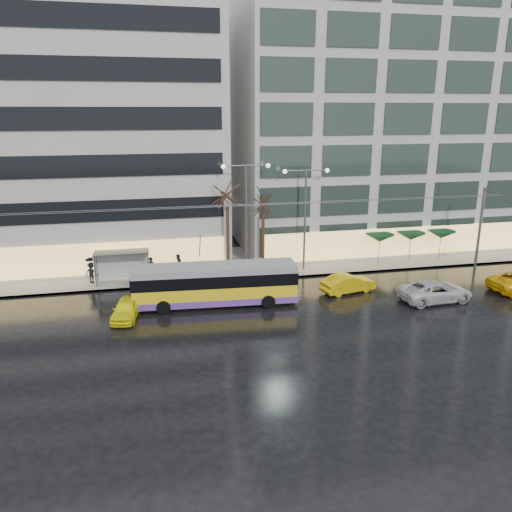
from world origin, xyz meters
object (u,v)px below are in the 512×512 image
object	(u,v)px
trolleybus	(215,286)
bus_shelter	(117,260)
street_lamp_near	(246,204)
taxi_a	(126,309)

from	to	relation	value
trolleybus	bus_shelter	distance (m)	9.27
bus_shelter	street_lamp_near	size ratio (longest dim) A/B	0.47
trolleybus	taxi_a	distance (m)	6.22
trolleybus	bus_shelter	bearing A→B (deg)	138.47
bus_shelter	street_lamp_near	distance (m)	11.14
trolleybus	street_lamp_near	bearing A→B (deg)	61.03
trolleybus	taxi_a	world-z (taller)	trolleybus
bus_shelter	taxi_a	world-z (taller)	bus_shelter
street_lamp_near	taxi_a	size ratio (longest dim) A/B	2.36
street_lamp_near	taxi_a	world-z (taller)	street_lamp_near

